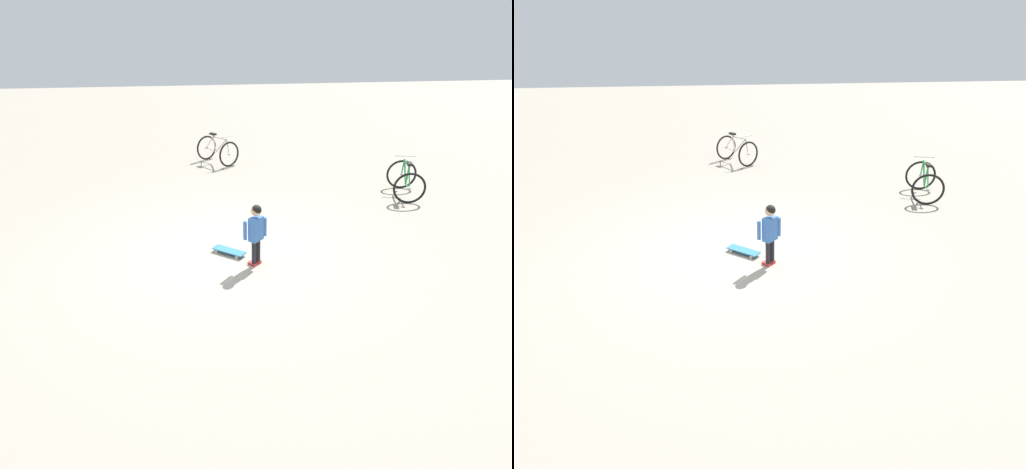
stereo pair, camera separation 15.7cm
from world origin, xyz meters
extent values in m
plane|color=#9E9384|center=(0.00, 0.00, 0.00)|extent=(50.00, 50.00, 0.00)
cylinder|color=black|center=(-0.57, -0.49, 0.24)|extent=(0.08, 0.08, 0.42)
cube|color=#B73333|center=(-0.55, -0.47, 0.03)|extent=(0.16, 0.16, 0.05)
cylinder|color=black|center=(-0.50, -0.57, 0.24)|extent=(0.08, 0.08, 0.42)
cube|color=#B73333|center=(-0.47, -0.55, 0.03)|extent=(0.16, 0.16, 0.05)
cube|color=#386BB7|center=(-0.53, -0.53, 0.65)|extent=(0.27, 0.27, 0.40)
cylinder|color=#386BB7|center=(-0.57, -0.35, 0.65)|extent=(0.06, 0.06, 0.32)
cylinder|color=#386BB7|center=(-0.47, -0.68, 0.65)|extent=(0.06, 0.06, 0.32)
sphere|color=tan|center=(-0.53, -0.53, 0.96)|extent=(0.17, 0.17, 0.17)
sphere|color=black|center=(-0.54, -0.53, 0.98)|extent=(0.16, 0.16, 0.16)
cube|color=teal|center=(-0.10, -0.12, 0.07)|extent=(0.53, 0.59, 0.02)
cube|color=#B7B7BC|center=(0.04, 0.04, 0.05)|extent=(0.10, 0.09, 0.02)
cube|color=#B7B7BC|center=(-0.23, -0.28, 0.05)|extent=(0.10, 0.09, 0.02)
cylinder|color=beige|center=(-0.02, 0.09, 0.03)|extent=(0.06, 0.06, 0.06)
cylinder|color=beige|center=(0.10, 0.00, 0.03)|extent=(0.06, 0.06, 0.06)
cylinder|color=beige|center=(-0.29, -0.24, 0.03)|extent=(0.06, 0.06, 0.06)
cylinder|color=beige|center=(-0.17, -0.33, 0.03)|extent=(0.06, 0.06, 0.06)
torus|color=black|center=(5.15, -0.63, 0.36)|extent=(0.45, 0.61, 0.71)
torus|color=black|center=(5.98, -0.04, 0.36)|extent=(0.45, 0.61, 0.71)
cylinder|color=#B7B7BC|center=(5.15, -0.63, 0.36)|extent=(0.08, 0.08, 0.06)
cylinder|color=#B7B7BC|center=(5.98, -0.04, 0.36)|extent=(0.08, 0.08, 0.06)
cylinder|color=silver|center=(5.43, -0.43, 0.53)|extent=(0.44, 0.33, 0.48)
cylinder|color=silver|center=(5.47, -0.40, 0.75)|extent=(0.50, 0.37, 0.06)
cylinder|color=silver|center=(5.67, -0.26, 0.54)|extent=(0.14, 0.11, 0.48)
cylinder|color=silver|center=(5.80, -0.17, 0.33)|extent=(0.37, 0.27, 0.08)
cylinder|color=silver|center=(5.84, -0.14, 0.55)|extent=(0.30, 0.23, 0.40)
cylinder|color=silver|center=(5.19, -0.60, 0.56)|extent=(0.13, 0.10, 0.41)
cube|color=black|center=(5.71, -0.23, 0.82)|extent=(0.24, 0.21, 0.05)
cylinder|color=#B7B7BC|center=(5.23, -0.58, 0.84)|extent=(0.29, 0.39, 0.02)
torus|color=black|center=(2.67, -4.59, 0.36)|extent=(0.25, 0.70, 0.71)
torus|color=black|center=(1.69, -4.30, 0.36)|extent=(0.25, 0.70, 0.71)
cylinder|color=#B7B7BC|center=(2.67, -4.59, 0.36)|extent=(0.07, 0.07, 0.06)
cylinder|color=#B7B7BC|center=(1.69, -4.30, 0.36)|extent=(0.07, 0.07, 0.06)
cylinder|color=green|center=(2.34, -4.49, 0.53)|extent=(0.51, 0.18, 0.48)
cylinder|color=green|center=(2.29, -4.48, 0.75)|extent=(0.58, 0.20, 0.06)
cylinder|color=green|center=(2.06, -4.41, 0.54)|extent=(0.14, 0.08, 0.48)
cylinder|color=green|center=(1.90, -4.36, 0.33)|extent=(0.42, 0.15, 0.08)
cylinder|color=green|center=(1.85, -4.35, 0.55)|extent=(0.35, 0.12, 0.40)
cylinder|color=green|center=(2.62, -4.57, 0.56)|extent=(0.13, 0.07, 0.41)
cube|color=black|center=(2.01, -4.40, 0.82)|extent=(0.24, 0.16, 0.05)
cylinder|color=#B7B7BC|center=(2.58, -4.56, 0.84)|extent=(0.15, 0.45, 0.02)
camera|label=1|loc=(-6.67, 0.41, 3.53)|focal=30.10mm
camera|label=2|loc=(-6.69, 0.26, 3.53)|focal=30.10mm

